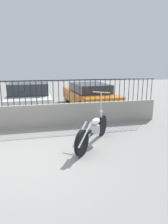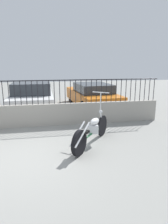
# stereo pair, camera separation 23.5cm
# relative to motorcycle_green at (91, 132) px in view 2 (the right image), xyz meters

# --- Properties ---
(ground_plane) EXTENTS (40.00, 40.00, 0.00)m
(ground_plane) POSITION_rel_motorcycle_green_xyz_m (-1.83, -0.42, -0.41)
(ground_plane) COLOR gray
(low_wall) EXTENTS (9.82, 0.18, 0.79)m
(low_wall) POSITION_rel_motorcycle_green_xyz_m (-1.83, 2.08, -0.01)
(low_wall) COLOR #9E998E
(low_wall) RESTS_ON ground_plane
(fence_railing) EXTENTS (9.82, 0.04, 0.86)m
(fence_railing) POSITION_rel_motorcycle_green_xyz_m (-1.83, 2.08, 0.96)
(fence_railing) COLOR black
(fence_railing) RESTS_ON low_wall
(motorcycle_green) EXTENTS (1.42, 1.82, 1.41)m
(motorcycle_green) POSITION_rel_motorcycle_green_xyz_m (0.00, 0.00, 0.00)
(motorcycle_green) COLOR black
(motorcycle_green) RESTS_ON ground_plane
(car_white) EXTENTS (1.84, 4.40, 1.38)m
(car_white) POSITION_rel_motorcycle_green_xyz_m (-1.79, 4.58, 0.29)
(car_white) COLOR black
(car_white) RESTS_ON ground_plane
(car_orange) EXTENTS (2.10, 4.56, 1.24)m
(car_orange) POSITION_rel_motorcycle_green_xyz_m (1.11, 4.70, 0.24)
(car_orange) COLOR black
(car_orange) RESTS_ON ground_plane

